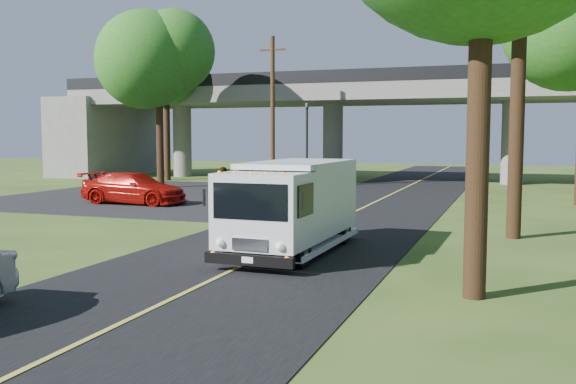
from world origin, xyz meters
The scene contains 12 objects.
ground centered at (0.00, 0.00, 0.00)m, with size 120.00×120.00×0.00m, color #2E4B1A.
road centered at (0.00, 10.00, 0.01)m, with size 7.00×90.00×0.02m, color black.
parking_lot centered at (-11.00, 18.00, 0.01)m, with size 16.00×18.00×0.01m, color black.
lane_line centered at (0.00, 10.00, 0.03)m, with size 0.12×90.00×0.01m, color gold.
overpass centered at (0.00, 32.00, 4.56)m, with size 54.00×10.00×7.30m.
traffic_signal centered at (-6.00, 26.00, 3.20)m, with size 0.18×0.22×5.20m.
utility_pole centered at (-7.50, 24.00, 4.59)m, with size 1.60×0.26×9.00m.
tree_left_lot centered at (-13.79, 21.84, 7.90)m, with size 5.60×5.50×10.50m.
tree_left_far centered at (-16.79, 27.84, 7.45)m, with size 5.26×5.16×9.89m.
step_van centered at (0.56, 4.32, 1.34)m, with size 2.29×5.93×2.47m.
red_sedan centered at (-10.44, 13.64, 0.74)m, with size 2.06×5.07×1.47m, color #A70F0A.
pedestrian centered at (-4.68, 11.09, 0.98)m, with size 0.71×0.47×1.95m, color gray.
Camera 1 is at (6.18, -11.88, 3.19)m, focal length 40.00 mm.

